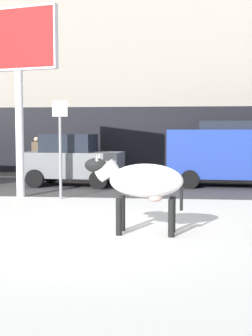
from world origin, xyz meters
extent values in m
plane|color=silver|center=(0.00, 0.00, 0.00)|extent=(120.00, 120.00, 0.00)
cube|color=#423F3F|center=(0.00, 7.76, 0.00)|extent=(60.00, 5.60, 0.01)
cube|color=#A39989|center=(0.00, 14.20, 6.50)|extent=(44.00, 6.00, 13.00)
cube|color=black|center=(0.00, 11.15, 1.60)|extent=(43.12, 0.10, 2.80)
ellipsoid|color=silver|center=(1.18, 0.27, 1.02)|extent=(1.43, 0.67, 0.64)
ellipsoid|color=black|center=(1.29, 0.43, 1.07)|extent=(0.57, 0.31, 0.40)
cylinder|color=black|center=(0.69, 0.10, 0.35)|extent=(0.12, 0.12, 0.70)
cylinder|color=black|center=(0.70, 0.49, 0.35)|extent=(0.12, 0.12, 0.70)
cylinder|color=black|center=(1.66, 0.05, 0.35)|extent=(0.12, 0.12, 0.70)
cylinder|color=black|center=(1.68, 0.44, 0.35)|extent=(0.12, 0.12, 0.70)
cylinder|color=silver|center=(0.44, 0.31, 1.20)|extent=(0.49, 0.28, 0.44)
ellipsoid|color=black|center=(0.22, 0.32, 1.30)|extent=(0.45, 0.26, 0.28)
cone|color=beige|center=(0.25, 0.21, 1.46)|extent=(0.07, 0.12, 0.15)
cone|color=beige|center=(0.26, 0.43, 1.46)|extent=(0.07, 0.12, 0.15)
cylinder|color=black|center=(1.85, 0.24, 0.77)|extent=(0.06, 0.06, 0.60)
ellipsoid|color=beige|center=(1.36, 0.27, 0.72)|extent=(0.29, 0.25, 0.20)
cylinder|color=silver|center=(-2.86, 4.94, 1.90)|extent=(0.24, 0.24, 3.80)
cube|color=silver|center=(-2.86, 4.94, 4.65)|extent=(2.50, 0.76, 1.82)
cube|color=red|center=(-2.86, 4.91, 4.65)|extent=(2.37, 0.69, 1.70)
cube|color=slate|center=(-1.92, 7.97, 0.77)|extent=(3.61, 1.93, 0.90)
cube|color=#1E232D|center=(-2.07, 7.98, 1.54)|extent=(1.90, 1.61, 0.64)
cylinder|color=black|center=(-0.73, 8.74, 0.32)|extent=(0.65, 0.26, 0.64)
cylinder|color=black|center=(-0.84, 7.04, 0.32)|extent=(0.65, 0.26, 0.64)
cylinder|color=black|center=(-3.00, 8.89, 0.32)|extent=(0.65, 0.26, 0.64)
cylinder|color=black|center=(-3.11, 7.19, 0.32)|extent=(0.65, 0.26, 0.64)
cube|color=#233D9E|center=(3.80, 8.34, 1.17)|extent=(4.72, 2.20, 1.70)
cube|color=#1E232D|center=(4.10, 8.32, 2.17)|extent=(3.10, 1.87, 0.30)
cylinder|color=black|center=(2.37, 9.39, 0.32)|extent=(0.65, 0.26, 0.64)
cylinder|color=black|center=(2.25, 7.49, 0.32)|extent=(0.65, 0.26, 0.64)
cylinder|color=#282833|center=(-1.91, 10.72, 0.44)|extent=(0.24, 0.24, 0.88)
cube|color=#386B42|center=(-1.91, 10.72, 1.20)|extent=(0.36, 0.22, 0.64)
sphere|color=tan|center=(-1.91, 10.72, 1.63)|extent=(0.20, 0.20, 0.20)
cylinder|color=#282833|center=(-2.67, 10.72, 0.44)|extent=(0.24, 0.24, 0.88)
cube|color=maroon|center=(-2.67, 10.72, 1.20)|extent=(0.36, 0.22, 0.64)
sphere|color=#9E7051|center=(-2.67, 10.72, 1.63)|extent=(0.20, 0.20, 0.20)
cylinder|color=#282833|center=(-4.12, 10.72, 0.44)|extent=(0.24, 0.24, 0.88)
cube|color=brown|center=(-4.12, 10.72, 1.20)|extent=(0.36, 0.22, 0.64)
sphere|color=beige|center=(-4.12, 10.72, 1.63)|extent=(0.20, 0.20, 0.20)
cylinder|color=gray|center=(-1.55, 4.62, 1.20)|extent=(0.08, 0.08, 2.40)
cube|color=silver|center=(-1.55, 4.62, 2.60)|extent=(0.44, 0.04, 0.44)
camera|label=1|loc=(1.71, -8.40, 1.93)|focal=49.45mm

